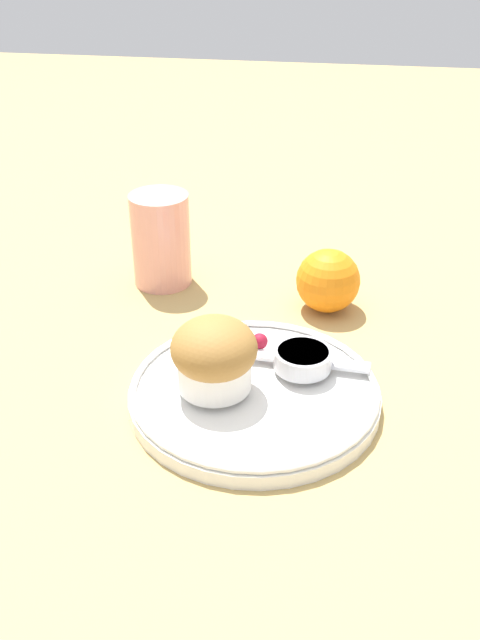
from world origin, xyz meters
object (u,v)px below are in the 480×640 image
at_px(butter_knife, 279,357).
at_px(juice_glass, 161,240).
at_px(muffin, 214,355).
at_px(orange_fruit, 328,281).

relative_size(butter_knife, juice_glass, 1.55).
bearing_deg(muffin, juice_glass, 115.61).
distance_m(muffin, juice_glass, 0.25).
relative_size(muffin, orange_fruit, 1.09).
bearing_deg(butter_knife, juice_glass, 136.05).
bearing_deg(orange_fruit, butter_knife, -105.37).
xyz_separation_m(butter_knife, orange_fruit, (0.04, 0.14, 0.01)).
bearing_deg(juice_glass, butter_knife, -47.08).
relative_size(orange_fruit, juice_glass, 0.64).
distance_m(orange_fruit, juice_glass, 0.20).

